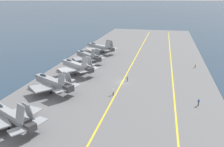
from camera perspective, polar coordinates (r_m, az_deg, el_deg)
ground_plane at (r=70.63m, az=2.49°, el=-2.34°), size 2000.00×2000.00×0.00m
carrier_deck at (r=70.55m, az=2.49°, el=-2.19°), size 223.65×53.43×0.40m
deck_stripe_foul_line at (r=69.52m, az=14.50°, el=-2.93°), size 201.26×4.06×0.01m
deck_stripe_centerline at (r=70.48m, az=2.50°, el=-2.03°), size 201.28×0.36×0.01m
parked_jet_nearest at (r=50.96m, az=-23.23°, el=-9.19°), size 12.24×16.14×6.38m
parked_jet_second at (r=64.83m, az=-14.23°, el=-2.01°), size 12.65×16.02×6.36m
parked_jet_third at (r=77.82m, az=-8.60°, el=1.89°), size 13.11×15.69×6.64m
parked_jet_fourth at (r=91.01m, az=-5.98°, el=4.28°), size 13.33×15.12×6.05m
parked_jet_fifth at (r=105.61m, az=-2.92°, el=6.40°), size 13.72×16.74×6.46m
crew_green_vest at (r=70.75m, az=3.71°, el=-1.19°), size 0.30×0.41×1.65m
crew_yellow_vest at (r=88.91m, az=19.42°, el=1.99°), size 0.41×0.31×1.86m
crew_blue_vest at (r=58.99m, az=20.12°, el=-6.44°), size 0.46×0.41×1.77m
crew_white_vest at (r=60.99m, az=0.29°, el=-4.37°), size 0.42×0.33×1.82m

